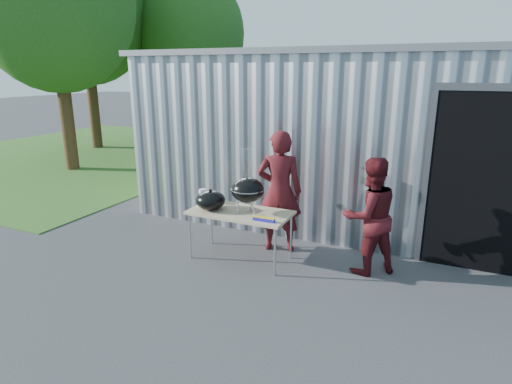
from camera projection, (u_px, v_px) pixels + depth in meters
The scene contains 13 objects.
ground at pixel (245, 281), 5.81m from camera, with size 80.00×80.00×0.00m, color #353538.
building at pixel (379, 130), 9.02m from camera, with size 8.20×6.20×3.10m.
grass_patch at pixel (87, 153), 14.68m from camera, with size 10.00×12.00×0.02m, color #2D591E.
tree_mid at pixel (84, 9), 14.45m from camera, with size 4.39×4.39×7.27m.
tree_far at pixel (192, 34), 15.19m from camera, with size 3.71×3.71×6.15m.
folding_table at pixel (240, 214), 6.32m from camera, with size 1.50×0.75×0.75m.
kettle_grill at pixel (248, 186), 6.13m from camera, with size 0.48×0.48×0.95m.
grill_lid at pixel (211, 200), 6.36m from camera, with size 0.44×0.44×0.32m.
paper_towels at pixel (203, 198), 6.47m from camera, with size 0.12×0.12×0.28m, color white.
white_tub at pixel (216, 199), 6.73m from camera, with size 0.20×0.15×0.10m, color white.
foil_box at pixel (264, 219), 5.88m from camera, with size 0.32×0.06×0.06m.
person_cook at pixel (279, 192), 6.60m from camera, with size 0.69×0.46×1.91m, color #4D1216.
person_bystander at pixel (370, 216), 5.87m from camera, with size 0.80×0.63×1.65m, color #4D1216.
Camera 1 is at (2.34, -4.71, 2.76)m, focal length 30.00 mm.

